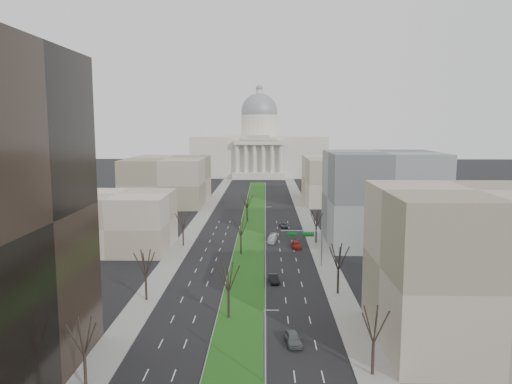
# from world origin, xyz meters

# --- Properties ---
(ground) EXTENTS (600.00, 600.00, 0.00)m
(ground) POSITION_xyz_m (0.00, 120.00, 0.00)
(ground) COLOR black
(ground) RESTS_ON ground
(median) EXTENTS (8.00, 222.03, 0.20)m
(median) POSITION_xyz_m (0.00, 118.99, 0.10)
(median) COLOR #999993
(median) RESTS_ON ground
(sidewalk_left) EXTENTS (5.00, 330.00, 0.15)m
(sidewalk_left) POSITION_xyz_m (-17.50, 95.00, 0.07)
(sidewalk_left) COLOR gray
(sidewalk_left) RESTS_ON ground
(sidewalk_right) EXTENTS (5.00, 330.00, 0.15)m
(sidewalk_right) POSITION_xyz_m (17.50, 95.00, 0.07)
(sidewalk_right) COLOR gray
(sidewalk_right) RESTS_ON ground
(capitol) EXTENTS (80.00, 46.00, 55.00)m
(capitol) POSITION_xyz_m (0.00, 269.59, 16.31)
(capitol) COLOR beige
(capitol) RESTS_ON ground
(building_beige_left) EXTENTS (26.00, 22.00, 14.00)m
(building_beige_left) POSITION_xyz_m (-33.00, 85.00, 7.00)
(building_beige_left) COLOR tan
(building_beige_left) RESTS_ON ground
(building_tan_right) EXTENTS (26.00, 24.00, 22.00)m
(building_tan_right) POSITION_xyz_m (33.00, 32.00, 11.00)
(building_tan_right) COLOR gray
(building_tan_right) RESTS_ON ground
(building_grey_right) EXTENTS (28.00, 26.00, 24.00)m
(building_grey_right) POSITION_xyz_m (34.00, 92.00, 12.00)
(building_grey_right) COLOR slate
(building_grey_right) RESTS_ON ground
(building_far_left) EXTENTS (30.00, 40.00, 18.00)m
(building_far_left) POSITION_xyz_m (-35.00, 160.00, 9.00)
(building_far_left) COLOR gray
(building_far_left) RESTS_ON ground
(building_far_right) EXTENTS (30.00, 40.00, 18.00)m
(building_far_right) POSITION_xyz_m (35.00, 165.00, 9.00)
(building_far_right) COLOR tan
(building_far_right) RESTS_ON ground
(tree_left_near) EXTENTS (5.10, 5.10, 9.18)m
(tree_left_near) POSITION_xyz_m (-17.20, 18.00, 6.61)
(tree_left_near) COLOR black
(tree_left_near) RESTS_ON ground
(tree_left_mid) EXTENTS (5.40, 5.40, 9.72)m
(tree_left_mid) POSITION_xyz_m (-17.20, 48.00, 7.00)
(tree_left_mid) COLOR black
(tree_left_mid) RESTS_ON ground
(tree_left_far) EXTENTS (5.28, 5.28, 9.50)m
(tree_left_far) POSITION_xyz_m (-17.20, 88.00, 6.84)
(tree_left_far) COLOR black
(tree_left_far) RESTS_ON ground
(tree_right_near) EXTENTS (5.16, 5.16, 9.29)m
(tree_right_near) POSITION_xyz_m (17.20, 22.00, 6.69)
(tree_right_near) COLOR black
(tree_right_near) RESTS_ON ground
(tree_right_mid) EXTENTS (5.52, 5.52, 9.94)m
(tree_right_mid) POSITION_xyz_m (17.20, 52.00, 7.16)
(tree_right_mid) COLOR black
(tree_right_mid) RESTS_ON ground
(tree_right_far) EXTENTS (5.04, 5.04, 9.07)m
(tree_right_far) POSITION_xyz_m (17.20, 92.00, 6.53)
(tree_right_far) COLOR black
(tree_right_far) RESTS_ON ground
(tree_median_a) EXTENTS (5.40, 5.40, 9.72)m
(tree_median_a) POSITION_xyz_m (-2.00, 40.00, 7.00)
(tree_median_a) COLOR black
(tree_median_a) RESTS_ON ground
(tree_median_b) EXTENTS (5.40, 5.40, 9.72)m
(tree_median_b) POSITION_xyz_m (-2.00, 80.00, 7.00)
(tree_median_b) COLOR black
(tree_median_b) RESTS_ON ground
(tree_median_c) EXTENTS (5.40, 5.40, 9.72)m
(tree_median_c) POSITION_xyz_m (-2.00, 120.00, 7.00)
(tree_median_c) COLOR black
(tree_median_c) RESTS_ON ground
(streetlamp_median_a) EXTENTS (1.90, 0.20, 9.16)m
(streetlamp_median_a) POSITION_xyz_m (3.76, 20.00, 4.81)
(streetlamp_median_a) COLOR gray
(streetlamp_median_a) RESTS_ON ground
(streetlamp_median_b) EXTENTS (1.90, 0.20, 9.16)m
(streetlamp_median_b) POSITION_xyz_m (3.76, 55.00, 4.81)
(streetlamp_median_b) COLOR gray
(streetlamp_median_b) RESTS_ON ground
(streetlamp_median_c) EXTENTS (1.90, 0.20, 9.16)m
(streetlamp_median_c) POSITION_xyz_m (3.76, 95.00, 4.81)
(streetlamp_median_c) COLOR gray
(streetlamp_median_c) RESTS_ON ground
(mast_arm_signs) EXTENTS (9.12, 0.24, 8.09)m
(mast_arm_signs) POSITION_xyz_m (13.49, 70.03, 6.11)
(mast_arm_signs) COLOR gray
(mast_arm_signs) RESTS_ON ground
(car_grey_near) EXTENTS (2.65, 5.25, 1.71)m
(car_grey_near) POSITION_xyz_m (7.80, 30.76, 0.86)
(car_grey_near) COLOR #565A5F
(car_grey_near) RESTS_ON ground
(car_black) EXTENTS (2.37, 4.96, 1.57)m
(car_black) POSITION_xyz_m (5.49, 58.65, 0.78)
(car_black) COLOR black
(car_black) RESTS_ON ground
(car_red) EXTENTS (2.52, 5.73, 1.64)m
(car_red) POSITION_xyz_m (11.73, 86.59, 0.82)
(car_red) COLOR maroon
(car_red) RESTS_ON ground
(car_grey_far) EXTENTS (2.67, 4.91, 1.31)m
(car_grey_far) POSITION_xyz_m (9.45, 112.24, 0.65)
(car_grey_far) COLOR #484B4F
(car_grey_far) RESTS_ON ground
(box_van) EXTENTS (2.67, 7.33, 2.00)m
(box_van) POSITION_xyz_m (5.75, 92.92, 1.00)
(box_van) COLOR white
(box_van) RESTS_ON ground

